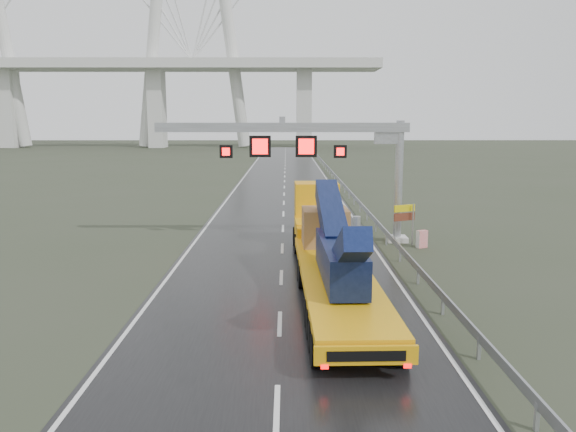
{
  "coord_description": "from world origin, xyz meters",
  "views": [
    {
      "loc": [
        0.25,
        -15.11,
        7.17
      ],
      "look_at": [
        0.31,
        8.28,
        3.2
      ],
      "focal_mm": 35.0,
      "sensor_mm": 36.0,
      "label": 1
    }
  ],
  "objects_px": {
    "striped_barrier": "(422,239)",
    "sign_gantry": "(318,148)",
    "exit_sign_pair": "(404,216)",
    "heavy_haul_truck": "(327,240)"
  },
  "relations": [
    {
      "from": "striped_barrier",
      "to": "sign_gantry",
      "type": "bearing_deg",
      "value": 139.44
    },
    {
      "from": "sign_gantry",
      "to": "exit_sign_pair",
      "type": "bearing_deg",
      "value": -11.24
    },
    {
      "from": "sign_gantry",
      "to": "striped_barrier",
      "type": "distance_m",
      "value": 7.99
    },
    {
      "from": "sign_gantry",
      "to": "exit_sign_pair",
      "type": "distance_m",
      "value": 6.42
    },
    {
      "from": "exit_sign_pair",
      "to": "striped_barrier",
      "type": "relative_size",
      "value": 2.42
    },
    {
      "from": "heavy_haul_truck",
      "to": "striped_barrier",
      "type": "xyz_separation_m",
      "value": [
        5.85,
        5.9,
        -1.22
      ]
    },
    {
      "from": "sign_gantry",
      "to": "striped_barrier",
      "type": "height_order",
      "value": "sign_gantry"
    },
    {
      "from": "sign_gantry",
      "to": "heavy_haul_truck",
      "type": "relative_size",
      "value": 0.79
    },
    {
      "from": "striped_barrier",
      "to": "heavy_haul_truck",
      "type": "bearing_deg",
      "value": -159.16
    },
    {
      "from": "exit_sign_pair",
      "to": "striped_barrier",
      "type": "distance_m",
      "value": 1.66
    }
  ]
}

